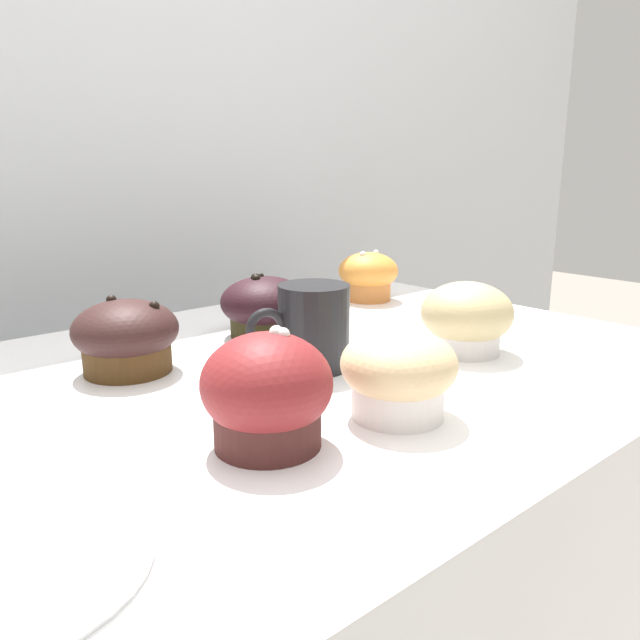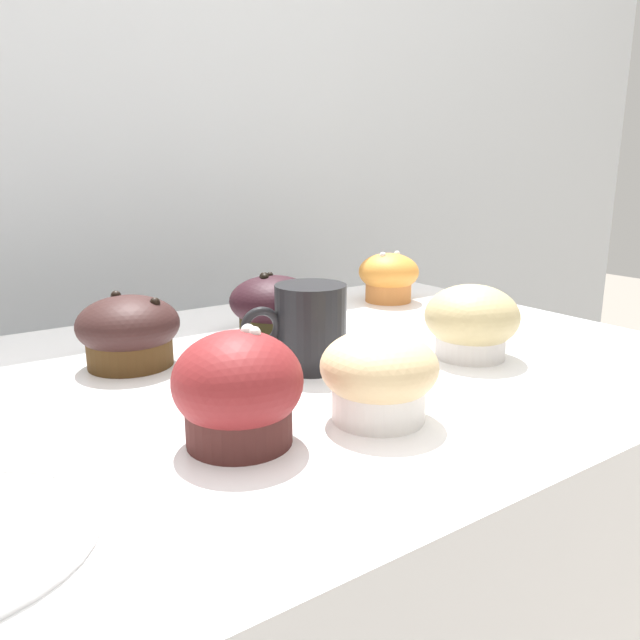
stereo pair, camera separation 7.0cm
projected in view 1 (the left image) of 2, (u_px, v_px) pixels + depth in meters
wall_back at (61, 308)px, 1.09m from camera, size 3.20×0.10×1.80m
muffin_front_center at (466, 318)px, 0.72m from camera, size 0.11×0.11×0.08m
muffin_back_left at (265, 307)px, 0.79m from camera, size 0.11×0.11×0.08m
muffin_back_right at (267, 393)px, 0.48m from camera, size 0.10×0.10×0.10m
muffin_front_left at (368, 275)px, 1.00m from camera, size 0.10×0.10×0.08m
muffin_front_right at (398, 373)px, 0.54m from camera, size 0.10×0.10×0.08m
muffin_back_center at (126, 337)px, 0.65m from camera, size 0.11×0.11×0.08m
coffee_cup at (312, 325)px, 0.66m from camera, size 0.11×0.08×0.09m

